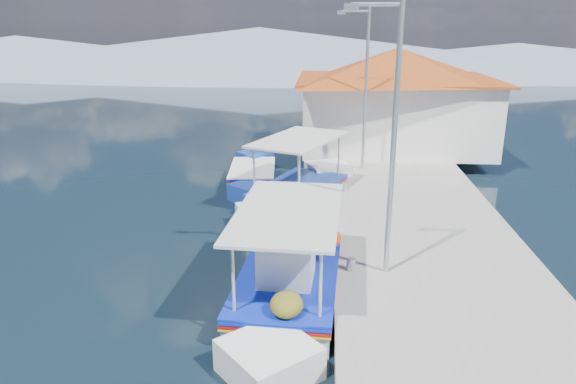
{
  "coord_description": "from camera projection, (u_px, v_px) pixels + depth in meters",
  "views": [
    {
      "loc": [
        3.15,
        -9.32,
        6.06
      ],
      "look_at": [
        2.09,
        5.33,
        1.3
      ],
      "focal_mm": 33.27,
      "sensor_mm": 36.0,
      "label": 1
    }
  ],
  "objects": [
    {
      "name": "mountain_ridge",
      "position": [
        357.0,
        55.0,
        62.98
      ],
      "size": [
        171.4,
        96.0,
        5.5
      ],
      "color": "gray",
      "rests_on": "ground"
    },
    {
      "name": "quay",
      "position": [
        415.0,
        221.0,
        16.14
      ],
      "size": [
        5.0,
        44.0,
        0.5
      ],
      "primitive_type": "cube",
      "color": "#99978F",
      "rests_on": "ground"
    },
    {
      "name": "harbor_building",
      "position": [
        395.0,
        96.0,
        23.88
      ],
      "size": [
        10.49,
        10.49,
        4.4
      ],
      "color": "white",
      "rests_on": "quay"
    },
    {
      "name": "bollards",
      "position": [
        347.0,
        215.0,
        15.45
      ],
      "size": [
        0.2,
        17.2,
        0.3
      ],
      "color": "#A5A8AD",
      "rests_on": "quay"
    },
    {
      "name": "caique_blue_hull",
      "position": [
        253.0,
        176.0,
        20.65
      ],
      "size": [
        1.94,
        5.62,
        1.0
      ],
      "rotation": [
        0.0,
        0.0,
        -0.08
      ],
      "color": "#193D9B",
      "rests_on": "ground"
    },
    {
      "name": "lamp_post_far",
      "position": [
        364.0,
        82.0,
        19.87
      ],
      "size": [
        1.21,
        0.14,
        6.0
      ],
      "color": "#A5A8AD",
      "rests_on": "quay"
    },
    {
      "name": "main_caique",
      "position": [
        289.0,
        281.0,
        11.96
      ],
      "size": [
        2.42,
        7.39,
        2.44
      ],
      "rotation": [
        0.0,
        0.0,
        0.06
      ],
      "color": "silver",
      "rests_on": "ground"
    },
    {
      "name": "ground",
      "position": [
        168.0,
        330.0,
        10.93
      ],
      "size": [
        160.0,
        160.0,
        0.0
      ],
      "primitive_type": "plane",
      "color": "black",
      "rests_on": "ground"
    },
    {
      "name": "lamp_post_near",
      "position": [
        390.0,
        129.0,
        11.33
      ],
      "size": [
        1.21,
        0.14,
        6.0
      ],
      "color": "#A5A8AD",
      "rests_on": "quay"
    },
    {
      "name": "caique_green_canopy",
      "position": [
        298.0,
        193.0,
        18.26
      ],
      "size": [
        3.81,
        6.33,
        2.59
      ],
      "rotation": [
        0.0,
        0.0,
        0.41
      ],
      "color": "silver",
      "rests_on": "ground"
    }
  ]
}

